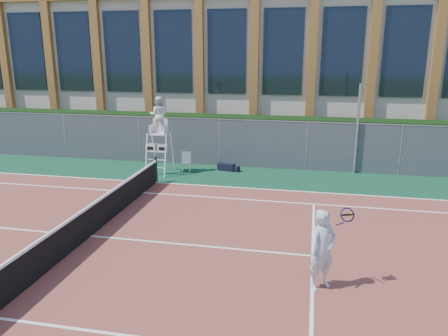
% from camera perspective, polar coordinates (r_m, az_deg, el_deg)
% --- Properties ---
extents(ground, '(120.00, 120.00, 0.00)m').
position_cam_1_polar(ground, '(13.51, -17.07, -8.60)').
color(ground, '#233814').
extents(apron, '(36.00, 20.00, 0.01)m').
position_cam_1_polar(apron, '(14.32, -15.18, -7.07)').
color(apron, '#0B3326').
rests_on(apron, ground).
extents(tennis_court, '(23.77, 10.97, 0.02)m').
position_cam_1_polar(tennis_court, '(13.50, -17.08, -8.53)').
color(tennis_court, brown).
rests_on(tennis_court, apron).
extents(tennis_net, '(0.10, 11.30, 1.10)m').
position_cam_1_polar(tennis_net, '(13.31, -17.25, -6.48)').
color(tennis_net, black).
rests_on(tennis_net, ground).
extents(fence, '(40.00, 0.06, 2.20)m').
position_cam_1_polar(fence, '(20.95, -5.89, 3.51)').
color(fence, '#595E60').
rests_on(fence, ground).
extents(hedge, '(40.00, 1.40, 2.20)m').
position_cam_1_polar(hedge, '(22.08, -4.97, 4.12)').
color(hedge, black).
rests_on(hedge, ground).
extents(building, '(45.00, 10.60, 8.22)m').
position_cam_1_polar(building, '(29.41, -0.61, 12.87)').
color(building, beige).
rests_on(building, ground).
extents(steel_pole, '(0.12, 0.12, 3.94)m').
position_cam_1_polar(steel_pole, '(19.84, 17.00, 4.84)').
color(steel_pole, '#9EA0A5').
rests_on(steel_pole, ground).
extents(umpire_chair, '(0.96, 1.47, 3.43)m').
position_cam_1_polar(umpire_chair, '(19.19, -8.55, 6.60)').
color(umpire_chair, white).
rests_on(umpire_chair, ground).
extents(plastic_chair, '(0.48, 0.48, 0.88)m').
position_cam_1_polar(plastic_chair, '(19.70, -4.96, 1.07)').
color(plastic_chair, silver).
rests_on(plastic_chair, apron).
extents(sports_bag_near, '(0.81, 0.44, 0.33)m').
position_cam_1_polar(sports_bag_near, '(19.80, 0.30, 0.15)').
color(sports_bag_near, black).
rests_on(sports_bag_near, apron).
extents(sports_bag_far, '(0.66, 0.48, 0.24)m').
position_cam_1_polar(sports_bag_far, '(19.73, 1.18, -0.03)').
color(sports_bag_far, black).
rests_on(sports_bag_far, apron).
extents(tennis_player, '(1.09, 0.85, 1.86)m').
position_cam_1_polar(tennis_player, '(10.19, 12.77, -10.34)').
color(tennis_player, '#AAC2CC').
rests_on(tennis_player, tennis_court).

